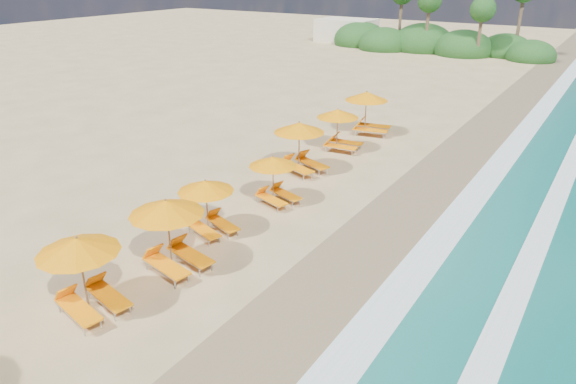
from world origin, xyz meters
name	(u,v)px	position (x,y,z in m)	size (l,w,h in m)	color
ground	(288,220)	(0.00, 0.00, 0.00)	(160.00, 160.00, 0.00)	tan
wet_sand	(383,248)	(4.00, 0.00, 0.01)	(4.00, 160.00, 0.01)	olive
surf_foam	(460,269)	(6.70, 0.00, 0.03)	(4.00, 160.00, 0.01)	white
station_1	(85,271)	(-1.62, -7.93, 1.31)	(2.83, 2.71, 2.34)	olive
station_2	(172,231)	(-1.21, -4.95, 1.37)	(2.94, 2.81, 2.44)	olive
station_3	(209,204)	(-1.84, -2.43, 1.18)	(2.65, 2.58, 2.10)	olive
station_4	(276,177)	(-1.34, 1.13, 1.14)	(2.56, 2.48, 2.04)	olive
station_5	(302,144)	(-2.30, 4.75, 1.38)	(3.14, 3.07, 2.47)	olive
station_6	(340,127)	(-2.26, 8.60, 1.28)	(2.64, 2.48, 2.29)	olive
station_7	(369,110)	(-2.24, 12.14, 1.43)	(3.11, 2.99, 2.55)	olive
treeline	(430,42)	(-9.94, 45.51, 1.00)	(25.80, 8.80, 9.74)	#163D14
beach_building	(346,30)	(-22.00, 48.00, 1.40)	(7.00, 5.00, 2.80)	beige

